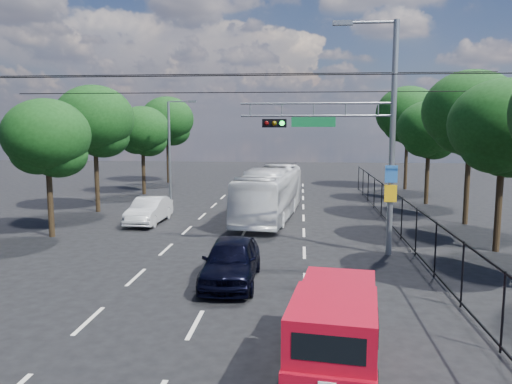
# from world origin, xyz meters

# --- Properties ---
(ground) EXTENTS (120.00, 120.00, 0.00)m
(ground) POSITION_xyz_m (0.00, 0.00, 0.00)
(ground) COLOR black
(ground) RESTS_ON ground
(lane_markings) EXTENTS (6.12, 38.00, 0.01)m
(lane_markings) POSITION_xyz_m (-0.00, 14.00, 0.01)
(lane_markings) COLOR beige
(lane_markings) RESTS_ON ground
(signal_mast) EXTENTS (6.43, 0.39, 9.50)m
(signal_mast) POSITION_xyz_m (5.28, 7.99, 5.24)
(signal_mast) COLOR slate
(signal_mast) RESTS_ON ground
(streetlight_left) EXTENTS (2.09, 0.22, 7.08)m
(streetlight_left) POSITION_xyz_m (-6.33, 22.00, 3.94)
(streetlight_left) COLOR slate
(streetlight_left) RESTS_ON ground
(utility_wires) EXTENTS (22.00, 5.04, 0.74)m
(utility_wires) POSITION_xyz_m (0.00, 8.83, 7.23)
(utility_wires) COLOR black
(utility_wires) RESTS_ON ground
(fence_right) EXTENTS (0.06, 34.03, 2.00)m
(fence_right) POSITION_xyz_m (7.60, 12.17, 1.03)
(fence_right) COLOR black
(fence_right) RESTS_ON ground
(tree_right_b) EXTENTS (4.50, 4.50, 7.31)m
(tree_right_b) POSITION_xyz_m (11.22, 9.02, 5.06)
(tree_right_b) COLOR black
(tree_right_b) RESTS_ON ground
(tree_right_c) EXTENTS (5.10, 5.10, 8.29)m
(tree_right_c) POSITION_xyz_m (11.82, 15.02, 5.73)
(tree_right_c) COLOR black
(tree_right_c) RESTS_ON ground
(tree_right_d) EXTENTS (4.32, 4.32, 7.02)m
(tree_right_d) POSITION_xyz_m (11.42, 22.02, 4.85)
(tree_right_d) COLOR black
(tree_right_d) RESTS_ON ground
(tree_right_e) EXTENTS (5.28, 5.28, 8.58)m
(tree_right_e) POSITION_xyz_m (11.62, 30.02, 5.94)
(tree_right_e) COLOR black
(tree_right_e) RESTS_ON ground
(tree_left_b) EXTENTS (4.08, 4.08, 6.63)m
(tree_left_b) POSITION_xyz_m (-9.18, 10.02, 4.58)
(tree_left_b) COLOR black
(tree_left_b) RESTS_ON ground
(tree_left_c) EXTENTS (4.80, 4.80, 7.80)m
(tree_left_c) POSITION_xyz_m (-9.78, 17.02, 5.40)
(tree_left_c) COLOR black
(tree_left_c) RESTS_ON ground
(tree_left_d) EXTENTS (4.20, 4.20, 6.83)m
(tree_left_d) POSITION_xyz_m (-9.38, 25.02, 4.72)
(tree_left_d) COLOR black
(tree_left_d) RESTS_ON ground
(tree_left_e) EXTENTS (4.92, 4.92, 7.99)m
(tree_left_e) POSITION_xyz_m (-9.58, 33.02, 5.53)
(tree_left_e) COLOR black
(tree_left_e) RESTS_ON ground
(red_pickup) EXTENTS (2.38, 5.07, 1.82)m
(red_pickup) POSITION_xyz_m (3.63, -1.97, 0.97)
(red_pickup) COLOR black
(red_pickup) RESTS_ON ground
(navy_hatchback) EXTENTS (1.86, 4.54, 1.54)m
(navy_hatchback) POSITION_xyz_m (0.46, 3.74, 0.77)
(navy_hatchback) COLOR black
(navy_hatchback) RESTS_ON ground
(white_bus) EXTENTS (3.56, 10.65, 2.91)m
(white_bus) POSITION_xyz_m (1.04, 15.77, 1.45)
(white_bus) COLOR silver
(white_bus) RESTS_ON ground
(white_van) EXTENTS (1.62, 4.34, 1.42)m
(white_van) POSITION_xyz_m (-5.50, 13.70, 0.71)
(white_van) COLOR silver
(white_van) RESTS_ON ground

